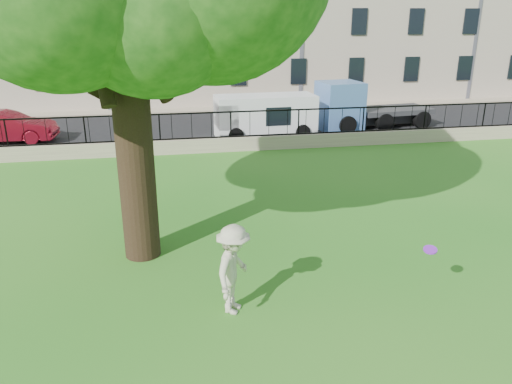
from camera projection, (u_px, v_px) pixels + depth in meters
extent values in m
plane|color=#22731B|center=(308.00, 293.00, 10.60)|extent=(120.00, 120.00, 0.00)
cube|color=gray|center=(231.00, 144.00, 21.62)|extent=(50.00, 0.40, 0.60)
cube|color=black|center=(231.00, 137.00, 21.51)|extent=(50.00, 0.05, 0.06)
cube|color=black|center=(231.00, 112.00, 21.15)|extent=(50.00, 0.05, 0.06)
cube|color=black|center=(219.00, 128.00, 26.07)|extent=(60.00, 9.00, 0.01)
cube|color=gray|center=(209.00, 110.00, 30.87)|extent=(60.00, 1.40, 0.12)
cube|color=#B3A78E|center=(198.00, 1.00, 34.00)|extent=(56.00, 10.00, 13.00)
cylinder|color=black|center=(136.00, 163.00, 11.53)|extent=(0.85, 0.85, 4.68)
imported|color=beige|center=(234.00, 269.00, 9.66)|extent=(1.15, 1.37, 1.84)
cylinder|color=purple|center=(430.00, 250.00, 9.79)|extent=(0.30, 0.30, 0.12)
imported|color=maroon|center=(6.00, 127.00, 22.91)|extent=(4.44, 1.78, 1.44)
cube|color=silver|center=(265.00, 116.00, 23.95)|extent=(4.82, 2.05, 1.99)
cube|color=#507BBC|center=(373.00, 104.00, 25.82)|extent=(6.00, 2.72, 2.43)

